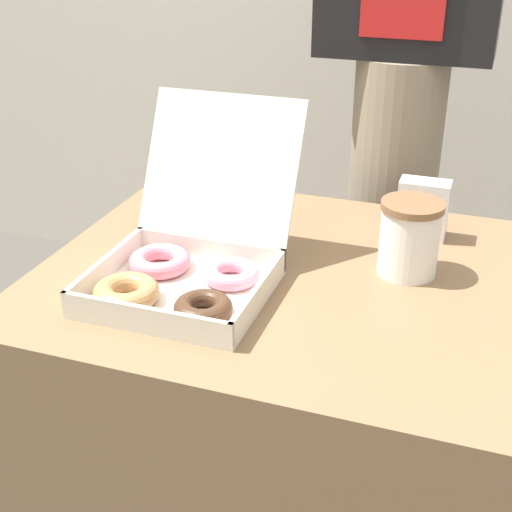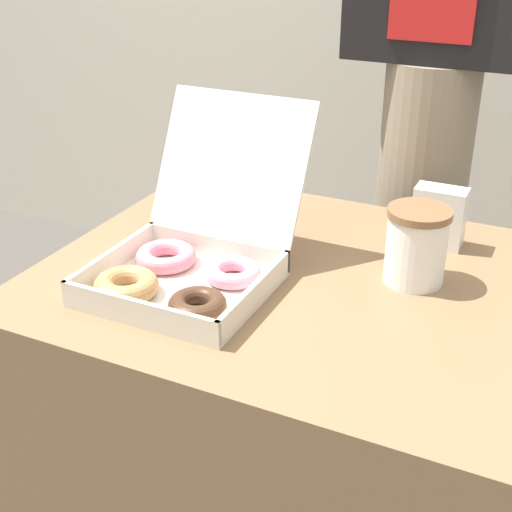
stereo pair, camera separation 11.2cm
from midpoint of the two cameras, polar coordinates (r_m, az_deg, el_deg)
table at (r=1.40m, az=5.78°, el=-14.45°), size 0.87×0.69×0.70m
donut_box at (r=1.15m, az=-2.78°, el=-0.23°), size 0.27×0.37×0.27m
coffee_cup at (r=1.19m, az=15.36°, el=0.76°), size 0.10×0.10×0.13m
napkin_holder at (r=1.33m, az=16.77°, el=2.97°), size 0.09×0.05×0.11m
person_customer at (r=1.57m, az=16.52°, el=16.89°), size 0.36×0.22×1.82m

